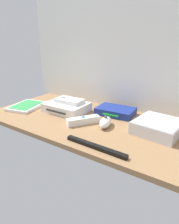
% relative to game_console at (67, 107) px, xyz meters
% --- Properties ---
extents(ground_plane, '(1.00, 0.48, 0.02)m').
position_rel_game_console_xyz_m(ground_plane, '(0.17, -0.03, -0.03)').
color(ground_plane, '#936D47').
rests_on(ground_plane, ground).
extents(back_wall, '(1.10, 0.01, 0.64)m').
position_rel_game_console_xyz_m(back_wall, '(0.17, 0.21, 0.30)').
color(back_wall, white).
rests_on(back_wall, ground).
extents(game_console, '(0.21, 0.17, 0.04)m').
position_rel_game_console_xyz_m(game_console, '(0.00, 0.00, 0.00)').
color(game_console, white).
rests_on(game_console, ground_plane).
extents(mini_computer, '(0.19, 0.19, 0.05)m').
position_rel_game_console_xyz_m(mini_computer, '(0.47, 0.01, 0.00)').
color(mini_computer, silver).
rests_on(mini_computer, ground_plane).
extents(game_case, '(0.17, 0.22, 0.02)m').
position_rel_game_console_xyz_m(game_case, '(-0.22, -0.08, -0.01)').
color(game_case, white).
rests_on(game_case, ground_plane).
extents(network_router, '(0.19, 0.13, 0.03)m').
position_rel_game_console_xyz_m(network_router, '(0.23, 0.10, -0.00)').
color(network_router, navy).
rests_on(network_router, ground_plane).
extents(remote_wand, '(0.11, 0.14, 0.03)m').
position_rel_game_console_xyz_m(remote_wand, '(0.17, -0.08, -0.01)').
color(remote_wand, white).
rests_on(remote_wand, ground_plane).
extents(remote_nunchuk, '(0.07, 0.11, 0.05)m').
position_rel_game_console_xyz_m(remote_nunchuk, '(0.26, -0.06, -0.00)').
color(remote_nunchuk, white).
rests_on(remote_nunchuk, ground_plane).
extents(remote_classic_pad, '(0.15, 0.09, 0.02)m').
position_rel_game_console_xyz_m(remote_classic_pad, '(0.01, 0.01, 0.03)').
color(remote_classic_pad, white).
rests_on(remote_classic_pad, game_console).
extents(sensor_bar, '(0.24, 0.02, 0.01)m').
position_rel_game_console_xyz_m(sensor_bar, '(0.33, -0.23, -0.01)').
color(sensor_bar, black).
rests_on(sensor_bar, ground_plane).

